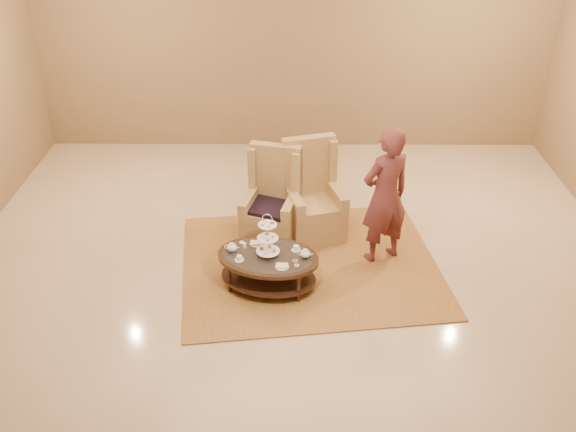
{
  "coord_description": "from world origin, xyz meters",
  "views": [
    {
      "loc": [
        -0.02,
        -5.84,
        4.39
      ],
      "look_at": [
        -0.06,
        0.2,
        0.84
      ],
      "focal_mm": 40.0,
      "sensor_mm": 36.0,
      "label": 1
    }
  ],
  "objects_px": {
    "tea_table": "(268,261)",
    "person": "(385,196)",
    "armchair_right": "(312,203)",
    "armchair_left": "(272,208)"
  },
  "relations": [
    {
      "from": "person",
      "to": "tea_table",
      "type": "bearing_deg",
      "value": -2.78
    },
    {
      "from": "person",
      "to": "armchair_right",
      "type": "bearing_deg",
      "value": -63.1
    },
    {
      "from": "tea_table",
      "to": "person",
      "type": "distance_m",
      "value": 1.55
    },
    {
      "from": "armchair_left",
      "to": "tea_table",
      "type": "bearing_deg",
      "value": -77.3
    },
    {
      "from": "armchair_left",
      "to": "person",
      "type": "relative_size",
      "value": 0.7
    },
    {
      "from": "tea_table",
      "to": "armchair_right",
      "type": "bearing_deg",
      "value": 79.29
    },
    {
      "from": "tea_table",
      "to": "armchair_left",
      "type": "bearing_deg",
      "value": 101.99
    },
    {
      "from": "armchair_left",
      "to": "person",
      "type": "distance_m",
      "value": 1.48
    },
    {
      "from": "tea_table",
      "to": "person",
      "type": "bearing_deg",
      "value": 36.81
    },
    {
      "from": "armchair_left",
      "to": "armchair_right",
      "type": "height_order",
      "value": "armchair_right"
    }
  ]
}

